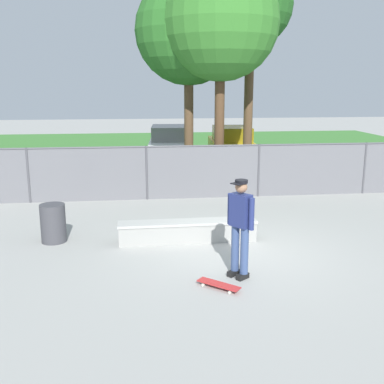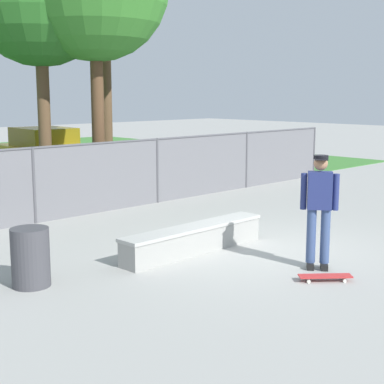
% 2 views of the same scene
% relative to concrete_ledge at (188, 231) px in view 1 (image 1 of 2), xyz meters
% --- Properties ---
extents(ground_plane, '(80.00, 80.00, 0.00)m').
position_rel_concrete_ledge_xyz_m(ground_plane, '(0.94, -0.88, -0.25)').
color(ground_plane, '#9E9E99').
extents(grass_strip, '(29.62, 20.00, 0.02)m').
position_rel_concrete_ledge_xyz_m(grass_strip, '(0.94, 14.40, -0.24)').
color(grass_strip, '#3D7A33').
rests_on(grass_strip, ground).
extents(concrete_ledge, '(3.14, 0.52, 0.48)m').
position_rel_concrete_ledge_xyz_m(concrete_ledge, '(0.00, 0.00, 0.00)').
color(concrete_ledge, '#999993').
rests_on(concrete_ledge, ground).
extents(skateboarder, '(0.43, 0.50, 1.84)m').
position_rel_concrete_ledge_xyz_m(skateboarder, '(0.73, -2.09, 0.79)').
color(skateboarder, black).
rests_on(skateboarder, ground).
extents(skateboard, '(0.73, 0.68, 0.09)m').
position_rel_concrete_ledge_xyz_m(skateboard, '(0.27, -2.54, -0.17)').
color(skateboard, red).
rests_on(skateboard, ground).
extents(chainlink_fence, '(17.69, 0.07, 1.67)m').
position_rel_concrete_ledge_xyz_m(chainlink_fence, '(0.94, 4.10, 0.67)').
color(chainlink_fence, '#4C4C51').
rests_on(chainlink_fence, ground).
extents(tree_near_left, '(3.59, 3.59, 7.03)m').
position_rel_concrete_ledge_xyz_m(tree_near_left, '(0.71, 6.19, 4.96)').
color(tree_near_left, brown).
rests_on(tree_near_left, ground).
extents(tree_near_right, '(3.68, 3.68, 7.24)m').
position_rel_concrete_ledge_xyz_m(tree_near_right, '(1.60, 5.10, 5.13)').
color(tree_near_right, '#513823').
rests_on(tree_near_right, ground).
extents(tree_mid, '(2.87, 2.87, 7.58)m').
position_rel_concrete_ledge_xyz_m(tree_mid, '(2.89, 6.50, 5.83)').
color(tree_mid, brown).
rests_on(tree_mid, ground).
extents(car_white, '(2.26, 4.32, 1.66)m').
position_rel_concrete_ledge_xyz_m(car_white, '(0.40, 11.23, 0.59)').
color(car_white, silver).
rests_on(car_white, ground).
extents(car_yellow, '(2.26, 4.32, 1.66)m').
position_rel_concrete_ledge_xyz_m(car_yellow, '(3.13, 10.52, 0.59)').
color(car_yellow, gold).
rests_on(car_yellow, ground).
extents(trash_bin, '(0.56, 0.56, 0.87)m').
position_rel_concrete_ledge_xyz_m(trash_bin, '(-3.02, 0.35, 0.19)').
color(trash_bin, '#3F3F44').
rests_on(trash_bin, ground).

